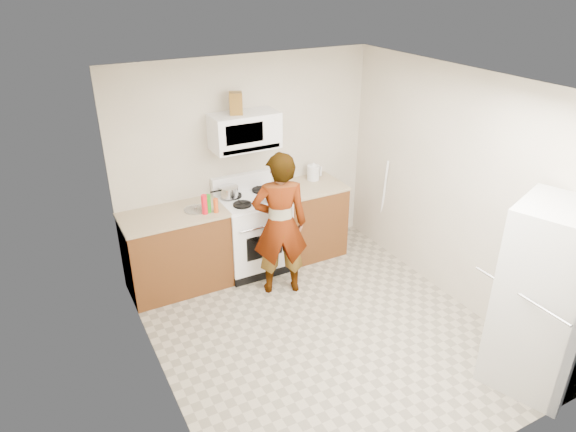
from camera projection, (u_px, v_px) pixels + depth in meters
floor at (323, 331)px, 5.25m from camera, size 3.60×3.60×0.00m
back_wall at (248, 162)px, 6.11m from camera, size 3.20×0.02×2.50m
right_wall at (456, 190)px, 5.36m from camera, size 0.02×3.60×2.50m
cabinet_left at (177, 252)px, 5.79m from camera, size 1.12×0.62×0.90m
counter_left at (173, 215)px, 5.59m from camera, size 1.14×0.64×0.03m
cabinet_right at (308, 220)px, 6.52m from camera, size 0.80×0.62×0.90m
counter_right at (309, 186)px, 6.31m from camera, size 0.82×0.64×0.03m
gas_range at (253, 231)px, 6.17m from camera, size 0.76×0.65×1.13m
microwave at (245, 131)px, 5.73m from camera, size 0.76×0.38×0.40m
person at (280, 225)px, 5.57m from camera, size 0.70×0.57×1.66m
fridge at (546, 299)px, 4.30m from camera, size 0.90×0.90×1.70m
kettle at (313, 173)px, 6.42m from camera, size 0.20×0.20×0.18m
jug at (236, 103)px, 5.56m from camera, size 0.18×0.18×0.24m
saucepan at (229, 192)px, 5.93m from camera, size 0.23×0.23×0.11m
tray at (267, 199)px, 5.88m from camera, size 0.29×0.25×0.05m
bottle_spray at (204, 204)px, 5.53m from camera, size 0.08×0.08×0.22m
bottle_hot_sauce at (216, 206)px, 5.57m from camera, size 0.07×0.07×0.16m
bottle_green_cap at (208, 204)px, 5.57m from camera, size 0.08×0.08×0.20m
pot_lid at (196, 210)px, 5.65m from camera, size 0.33×0.33×0.01m
broom at (383, 203)px, 6.58m from camera, size 0.16×0.24×1.23m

